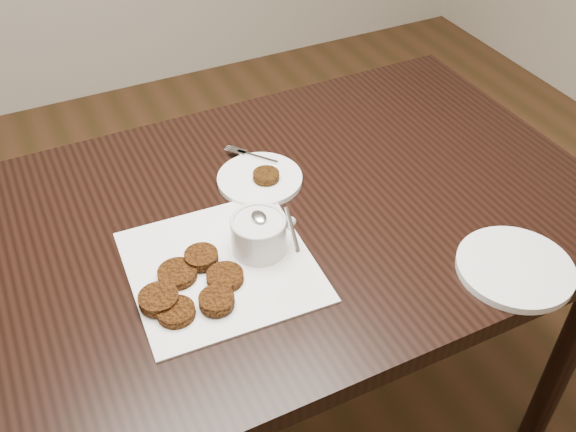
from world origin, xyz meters
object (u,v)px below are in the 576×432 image
at_px(napkin, 221,266).
at_px(plate_empty, 515,268).
at_px(sauce_ramekin, 258,220).
at_px(plate_with_patty, 260,177).
at_px(table, 286,330).

bearing_deg(napkin, plate_empty, -26.99).
xyz_separation_m(sauce_ramekin, plate_with_patty, (0.08, 0.19, -0.06)).
bearing_deg(napkin, sauce_ramekin, 7.24).
bearing_deg(plate_with_patty, sauce_ramekin, -114.33).
relative_size(table, plate_with_patty, 7.27).
distance_m(table, plate_with_patty, 0.40).
xyz_separation_m(table, plate_empty, (0.29, -0.33, 0.38)).
height_order(napkin, plate_empty, plate_empty).
distance_m(napkin, plate_empty, 0.52).
bearing_deg(plate_empty, table, 131.17).
height_order(table, sauce_ramekin, sauce_ramekin).
height_order(table, plate_empty, plate_empty).
bearing_deg(napkin, plate_with_patty, 50.20).
bearing_deg(sauce_ramekin, table, 41.46).
height_order(sauce_ramekin, plate_with_patty, sauce_ramekin).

